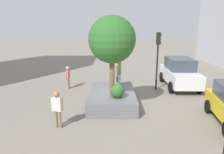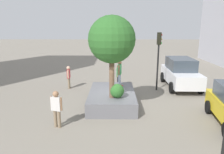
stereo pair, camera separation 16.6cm
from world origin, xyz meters
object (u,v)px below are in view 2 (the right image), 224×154
Objects in this scene: passerby_with_bag at (69,76)px; skateboard at (119,87)px; planter_ledge at (112,98)px; skateboarder at (119,72)px; bystander_watching at (56,107)px; plaza_tree at (112,40)px; police_car at (180,73)px; traffic_light_median at (159,51)px; pedestrian_crossing at (118,74)px.

skateboard is at bearing 57.16° from passerby_with_bag.
skateboarder is at bearing 149.95° from planter_ledge.
planter_ledge is at bearing -30.05° from skateboard.
plaza_tree is at bearing 128.28° from bystander_watching.
traffic_light_median is at bearing -67.29° from police_car.
skateboard reaches higher than planter_ledge.
plaza_tree is 2.47× the size of bystander_watching.
skateboarder is 5.61m from police_car.
traffic_light_median is (-2.10, 2.82, 1.02)m from skateboarder.
skateboarder is 0.96× the size of bystander_watching.
police_car is 1.15× the size of traffic_light_median.
plaza_tree reaches higher than passerby_with_bag.
pedestrian_crossing reaches higher than planter_ledge.
traffic_light_median reaches higher than bystander_watching.
skateboarder reaches higher than police_car.
skateboarder is at bearing 57.16° from passerby_with_bag.
traffic_light_median reaches higher than pedestrian_crossing.
skateboard is 0.48× the size of skateboarder.
skateboard is 4.05m from traffic_light_median.
plaza_tree reaches higher than traffic_light_median.
plaza_tree reaches higher than police_car.
passerby_with_bag is (-4.23, -3.29, -2.93)m from plaza_tree.
skateboarder is 2.95m from pedestrian_crossing.
pedestrian_crossing reaches higher than passerby_with_bag.
skateboard is 0.19× the size of traffic_light_median.
plaza_tree is at bearing -47.80° from police_car.
passerby_with_bag is (0.49, -8.49, -0.14)m from police_car.
police_car is at bearing 130.97° from bystander_watching.
bystander_watching is at bearing -49.03° from police_car.
bystander_watching is (3.80, -2.98, -0.82)m from skateboarder.
planter_ledge is at bearing -30.05° from skateboarder.
pedestrian_crossing is (0.07, -4.77, -0.11)m from police_car.
police_car is 2.72m from traffic_light_median.
skateboard is 4.83m from bystander_watching.
skateboarder is 0.99× the size of passerby_with_bag.
skateboarder is at bearing 180.00° from skateboard.
police_car is 2.73× the size of pedestrian_crossing.
pedestrian_crossing is 3.75m from passerby_with_bag.
traffic_light_median is at bearing 140.06° from plaza_tree.
traffic_light_median is at bearing 126.68° from skateboard.
passerby_with_bag is at bearing -86.71° from police_car.
passerby_with_bag is at bearing -134.30° from planter_ledge.
pedestrian_crossing reaches higher than skateboard.
skateboard is 0.45× the size of bystander_watching.
plaza_tree reaches higher than skateboard.
traffic_light_median reaches higher than passerby_with_bag.
skateboarder is (-0.00, 0.00, 1.00)m from skateboard.
planter_ledge is at bearing -6.86° from pedestrian_crossing.
planter_ledge is 1.02m from skateboard.
police_car reaches higher than passerby_with_bag.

